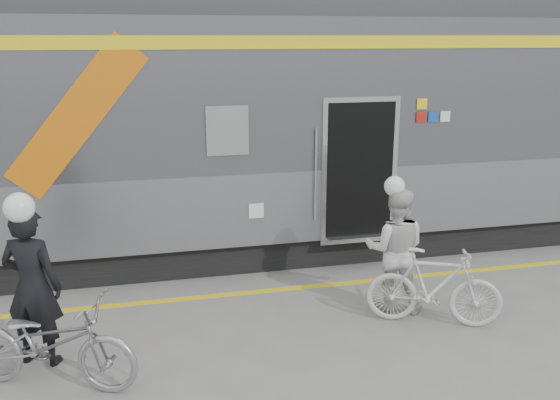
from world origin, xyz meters
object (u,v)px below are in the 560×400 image
object	(u,v)px
man	(32,287)
woman	(395,249)
bicycle_left	(49,343)
bicycle_right	(434,287)

from	to	relation	value
man	woman	bearing A→B (deg)	-153.35
man	woman	size ratio (longest dim) A/B	1.09
bicycle_left	woman	distance (m)	4.31
man	bicycle_left	xyz separation A→B (m)	(0.20, -0.55, -0.41)
woman	man	bearing A→B (deg)	28.92
woman	bicycle_right	size ratio (longest dim) A/B	0.99
man	woman	xyz separation A→B (m)	(4.40, 0.37, -0.08)
man	bicycle_right	bearing A→B (deg)	-160.35
bicycle_right	man	bearing A→B (deg)	111.92
man	bicycle_left	world-z (taller)	man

